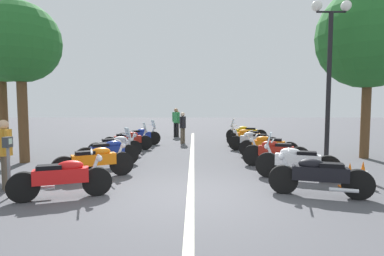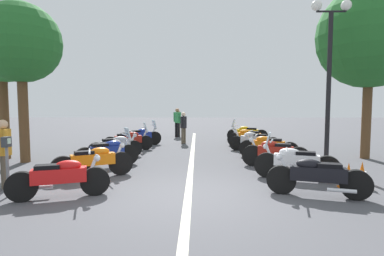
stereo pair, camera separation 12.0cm
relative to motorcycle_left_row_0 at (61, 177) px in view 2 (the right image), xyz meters
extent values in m
plane|color=#4C4C51|center=(0.23, -2.67, -0.45)|extent=(80.00, 80.00, 0.00)
cube|color=beige|center=(4.92, -2.67, -0.45)|extent=(19.32, 0.16, 0.01)
cylinder|color=black|center=(0.23, -0.65, -0.14)|extent=(0.34, 0.63, 0.62)
cylinder|color=black|center=(-0.25, 0.69, -0.14)|extent=(0.34, 0.63, 0.62)
cube|color=red|center=(-0.01, 0.02, 0.04)|extent=(0.62, 1.11, 0.30)
ellipsoid|color=red|center=(0.05, -0.15, 0.24)|extent=(0.42, 0.58, 0.22)
cube|color=black|center=(-0.08, 0.23, 0.22)|extent=(0.41, 0.54, 0.12)
cylinder|color=silver|center=(0.21, -0.59, 0.16)|extent=(0.16, 0.30, 0.58)
cylinder|color=silver|center=(0.19, -0.56, 0.52)|extent=(0.60, 0.25, 0.04)
sphere|color=silver|center=(0.24, -0.70, 0.36)|extent=(0.14, 0.14, 0.14)
cylinder|color=silver|center=(0.02, 0.48, -0.23)|extent=(0.26, 0.55, 0.08)
cylinder|color=black|center=(2.13, -0.73, -0.12)|extent=(0.44, 0.64, 0.65)
cylinder|color=black|center=(1.39, 0.57, -0.12)|extent=(0.44, 0.64, 0.65)
cube|color=orange|center=(1.76, -0.08, 0.06)|extent=(0.80, 1.12, 0.30)
ellipsoid|color=orange|center=(1.85, -0.24, 0.26)|extent=(0.48, 0.58, 0.22)
cube|color=black|center=(1.65, 0.11, 0.24)|extent=(0.46, 0.55, 0.12)
cylinder|color=silver|center=(2.10, -0.68, 0.18)|extent=(0.20, 0.29, 0.58)
cylinder|color=silver|center=(2.08, -0.64, 0.54)|extent=(0.56, 0.34, 0.04)
sphere|color=silver|center=(2.15, -0.77, 0.38)|extent=(0.14, 0.14, 0.14)
cylinder|color=silver|center=(1.70, 0.40, -0.22)|extent=(0.34, 0.52, 0.08)
cylinder|color=black|center=(3.61, -0.60, -0.12)|extent=(0.46, 0.64, 0.67)
cylinder|color=black|center=(2.92, 0.56, -0.12)|extent=(0.46, 0.64, 0.67)
cube|color=navy|center=(3.26, -0.02, 0.06)|extent=(0.77, 1.03, 0.30)
ellipsoid|color=navy|center=(3.35, -0.18, 0.26)|extent=(0.49, 0.58, 0.22)
cube|color=black|center=(3.15, 0.17, 0.24)|extent=(0.47, 0.55, 0.12)
cylinder|color=silver|center=(3.58, -0.55, 0.18)|extent=(0.21, 0.28, 0.58)
cylinder|color=silver|center=(3.56, -0.51, 0.54)|extent=(0.55, 0.35, 0.04)
sphere|color=silver|center=(3.63, -0.64, 0.38)|extent=(0.14, 0.14, 0.14)
cylinder|color=silver|center=(3.21, 0.42, -0.22)|extent=(0.35, 0.51, 0.08)
cube|color=silver|center=(3.60, -0.58, 0.61)|extent=(0.37, 0.29, 0.32)
cylinder|color=black|center=(5.14, -0.46, -0.14)|extent=(0.42, 0.61, 0.62)
cylinder|color=black|center=(4.47, 0.74, -0.14)|extent=(0.42, 0.61, 0.62)
cube|color=silver|center=(4.81, 0.14, 0.04)|extent=(0.75, 1.05, 0.30)
ellipsoid|color=silver|center=(4.89, -0.02, 0.24)|extent=(0.48, 0.58, 0.22)
cube|color=black|center=(4.70, 0.33, 0.22)|extent=(0.46, 0.55, 0.12)
cylinder|color=silver|center=(5.11, -0.41, 0.16)|extent=(0.20, 0.29, 0.58)
cylinder|color=silver|center=(5.09, -0.38, 0.52)|extent=(0.56, 0.34, 0.04)
sphere|color=silver|center=(5.17, -0.51, 0.36)|extent=(0.14, 0.14, 0.14)
cylinder|color=silver|center=(4.76, 0.59, -0.23)|extent=(0.34, 0.52, 0.08)
cylinder|color=black|center=(6.88, -0.62, -0.14)|extent=(0.34, 0.64, 0.62)
cylinder|color=black|center=(6.39, 0.79, -0.14)|extent=(0.34, 0.64, 0.62)
cube|color=maroon|center=(6.64, 0.08, 0.04)|extent=(0.64, 1.16, 0.30)
ellipsoid|color=maroon|center=(6.69, -0.09, 0.24)|extent=(0.42, 0.58, 0.22)
cube|color=black|center=(6.56, 0.29, 0.22)|extent=(0.40, 0.54, 0.12)
cylinder|color=silver|center=(6.86, -0.56, 0.16)|extent=(0.16, 0.30, 0.58)
cylinder|color=silver|center=(6.85, -0.52, 0.52)|extent=(0.60, 0.24, 0.04)
sphere|color=silver|center=(6.90, -0.67, 0.36)|extent=(0.14, 0.14, 0.14)
cylinder|color=silver|center=(6.66, 0.56, -0.23)|extent=(0.26, 0.55, 0.08)
cube|color=silver|center=(6.87, -0.60, 0.59)|extent=(0.38, 0.23, 0.32)
cylinder|color=black|center=(8.54, -0.77, -0.12)|extent=(0.41, 0.65, 0.66)
cylinder|color=black|center=(7.87, 0.59, -0.12)|extent=(0.41, 0.65, 0.66)
cube|color=navy|center=(8.20, -0.09, 0.06)|extent=(0.76, 1.16, 0.30)
ellipsoid|color=navy|center=(8.28, -0.25, 0.26)|extent=(0.46, 0.58, 0.22)
cube|color=black|center=(8.11, 0.11, 0.24)|extent=(0.44, 0.55, 0.12)
cylinder|color=silver|center=(8.51, -0.72, 0.18)|extent=(0.19, 0.29, 0.58)
cylinder|color=silver|center=(8.49, -0.68, 0.54)|extent=(0.58, 0.31, 0.04)
sphere|color=silver|center=(8.56, -0.82, 0.38)|extent=(0.14, 0.14, 0.14)
cylinder|color=silver|center=(8.17, 0.40, -0.22)|extent=(0.31, 0.53, 0.08)
cube|color=silver|center=(8.53, -0.76, 0.61)|extent=(0.38, 0.27, 0.32)
cylinder|color=black|center=(0.41, -4.72, -0.13)|extent=(0.31, 0.64, 0.63)
cylinder|color=black|center=(-0.02, -6.14, -0.13)|extent=(0.31, 0.64, 0.63)
cube|color=black|center=(0.20, -5.43, 0.05)|extent=(0.59, 1.16, 0.30)
ellipsoid|color=black|center=(0.25, -5.26, 0.25)|extent=(0.40, 0.57, 0.22)
cube|color=black|center=(0.13, -5.64, 0.23)|extent=(0.39, 0.53, 0.12)
cylinder|color=silver|center=(0.39, -4.78, 0.17)|extent=(0.15, 0.30, 0.58)
cylinder|color=silver|center=(0.38, -4.82, 0.53)|extent=(0.61, 0.22, 0.04)
sphere|color=silver|center=(0.42, -4.68, 0.37)|extent=(0.14, 0.14, 0.14)
cylinder|color=silver|center=(-0.10, -5.81, -0.23)|extent=(0.23, 0.55, 0.08)
cylinder|color=black|center=(1.91, -4.76, -0.11)|extent=(0.35, 0.69, 0.68)
cylinder|color=black|center=(1.43, -6.16, -0.11)|extent=(0.35, 0.69, 0.68)
cube|color=white|center=(1.67, -5.46, 0.07)|extent=(0.63, 1.16, 0.30)
ellipsoid|color=white|center=(1.73, -5.29, 0.27)|extent=(0.41, 0.58, 0.22)
cube|color=black|center=(1.60, -5.67, 0.25)|extent=(0.40, 0.54, 0.12)
cylinder|color=silver|center=(1.89, -4.81, 0.19)|extent=(0.16, 0.30, 0.58)
cylinder|color=silver|center=(1.88, -4.85, 0.55)|extent=(0.60, 0.24, 0.04)
sphere|color=silver|center=(1.93, -4.71, 0.39)|extent=(0.14, 0.14, 0.14)
cylinder|color=silver|center=(1.36, -5.82, -0.21)|extent=(0.25, 0.55, 0.08)
cube|color=silver|center=(1.90, -4.77, 0.62)|extent=(0.38, 0.23, 0.32)
cylinder|color=black|center=(3.46, -4.65, -0.11)|extent=(0.33, 0.69, 0.67)
cylinder|color=black|center=(3.06, -5.99, -0.11)|extent=(0.33, 0.69, 0.67)
cube|color=maroon|center=(3.26, -5.32, 0.07)|extent=(0.57, 1.10, 0.30)
ellipsoid|color=maroon|center=(3.31, -5.15, 0.27)|extent=(0.40, 0.57, 0.22)
cube|color=black|center=(3.20, -5.53, 0.25)|extent=(0.39, 0.53, 0.12)
cylinder|color=silver|center=(3.44, -4.71, 0.19)|extent=(0.15, 0.30, 0.58)
cylinder|color=silver|center=(3.43, -4.74, 0.55)|extent=(0.61, 0.22, 0.04)
sphere|color=silver|center=(3.47, -4.60, 0.39)|extent=(0.14, 0.14, 0.14)
cylinder|color=silver|center=(2.97, -5.67, -0.21)|extent=(0.23, 0.55, 0.08)
cylinder|color=black|center=(5.13, -4.77, -0.13)|extent=(0.38, 0.65, 0.64)
cylinder|color=black|center=(4.54, -6.17, -0.13)|extent=(0.38, 0.65, 0.64)
cube|color=orange|center=(4.83, -5.47, 0.05)|extent=(0.70, 1.17, 0.30)
ellipsoid|color=orange|center=(4.90, -5.30, 0.25)|extent=(0.44, 0.58, 0.22)
cube|color=black|center=(4.75, -5.67, 0.23)|extent=(0.42, 0.54, 0.12)
cylinder|color=silver|center=(5.10, -4.82, 0.17)|extent=(0.18, 0.29, 0.58)
cylinder|color=silver|center=(5.09, -4.86, 0.53)|extent=(0.59, 0.28, 0.04)
sphere|color=silver|center=(5.14, -4.72, 0.37)|extent=(0.14, 0.14, 0.14)
cylinder|color=silver|center=(4.49, -5.82, -0.22)|extent=(0.29, 0.54, 0.08)
cylinder|color=black|center=(6.78, -4.57, -0.14)|extent=(0.31, 0.64, 0.62)
cylinder|color=black|center=(6.35, -6.01, -0.14)|extent=(0.31, 0.64, 0.62)
cube|color=silver|center=(6.56, -5.29, 0.04)|extent=(0.60, 1.18, 0.30)
ellipsoid|color=silver|center=(6.62, -5.12, 0.24)|extent=(0.40, 0.57, 0.22)
cube|color=black|center=(6.50, -5.50, 0.22)|extent=(0.39, 0.53, 0.12)
cylinder|color=silver|center=(6.76, -4.62, 0.16)|extent=(0.15, 0.30, 0.58)
cylinder|color=silver|center=(6.75, -4.66, 0.52)|extent=(0.61, 0.22, 0.04)
sphere|color=silver|center=(6.80, -4.52, 0.36)|extent=(0.14, 0.14, 0.14)
cylinder|color=silver|center=(6.26, -5.67, -0.23)|extent=(0.24, 0.55, 0.08)
cylinder|color=black|center=(8.29, -4.62, -0.14)|extent=(0.36, 0.62, 0.62)
cylinder|color=black|center=(7.76, -5.97, -0.14)|extent=(0.36, 0.62, 0.62)
cube|color=orange|center=(8.02, -5.30, 0.04)|extent=(0.66, 1.12, 0.30)
ellipsoid|color=orange|center=(8.09, -5.13, 0.24)|extent=(0.43, 0.58, 0.22)
cube|color=black|center=(7.94, -5.50, 0.22)|extent=(0.42, 0.54, 0.12)
cylinder|color=silver|center=(8.27, -4.68, 0.16)|extent=(0.17, 0.30, 0.58)
cylinder|color=silver|center=(8.25, -4.72, 0.52)|extent=(0.59, 0.26, 0.04)
sphere|color=silver|center=(8.31, -4.58, 0.36)|extent=(0.14, 0.14, 0.14)
cylinder|color=silver|center=(7.70, -5.63, -0.23)|extent=(0.28, 0.54, 0.08)
cylinder|color=black|center=(9.95, -4.80, -0.11)|extent=(0.33, 0.69, 0.68)
cylinder|color=black|center=(9.53, -6.21, -0.11)|extent=(0.33, 0.69, 0.68)
cube|color=#EAB214|center=(9.74, -5.51, 0.07)|extent=(0.59, 1.15, 0.30)
ellipsoid|color=#EAB214|center=(9.79, -5.34, 0.27)|extent=(0.40, 0.57, 0.22)
cube|color=black|center=(9.68, -5.72, 0.25)|extent=(0.39, 0.53, 0.12)
cylinder|color=silver|center=(9.94, -4.86, 0.19)|extent=(0.15, 0.30, 0.58)
cylinder|color=silver|center=(9.92, -4.90, 0.55)|extent=(0.61, 0.22, 0.04)
sphere|color=silver|center=(9.97, -4.76, 0.39)|extent=(0.14, 0.14, 0.14)
cylinder|color=silver|center=(9.44, -5.88, -0.21)|extent=(0.23, 0.55, 0.08)
cube|color=silver|center=(9.95, -4.82, 0.62)|extent=(0.38, 0.22, 0.32)
cylinder|color=black|center=(3.36, -6.95, 1.95)|extent=(0.14, 0.14, 4.81)
cylinder|color=black|center=(3.36, -6.95, 4.36)|extent=(0.06, 0.90, 0.06)
sphere|color=white|center=(3.36, -6.50, 4.54)|extent=(0.32, 0.32, 0.32)
sphere|color=white|center=(3.36, -7.40, 4.54)|extent=(0.32, 0.32, 0.32)
cylinder|color=slate|center=(0.09, 1.17, 0.10)|extent=(0.06, 0.06, 1.10)
cube|color=#33383D|center=(0.09, 1.17, 0.73)|extent=(0.19, 0.14, 0.22)
cube|color=#B2D8BF|center=(0.08, 1.11, 0.75)|extent=(0.10, 0.02, 0.12)
cube|color=orange|center=(1.01, -6.81, -0.44)|extent=(0.36, 0.36, 0.03)
cone|color=orange|center=(1.01, -6.81, -0.14)|extent=(0.26, 0.26, 0.60)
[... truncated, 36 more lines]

